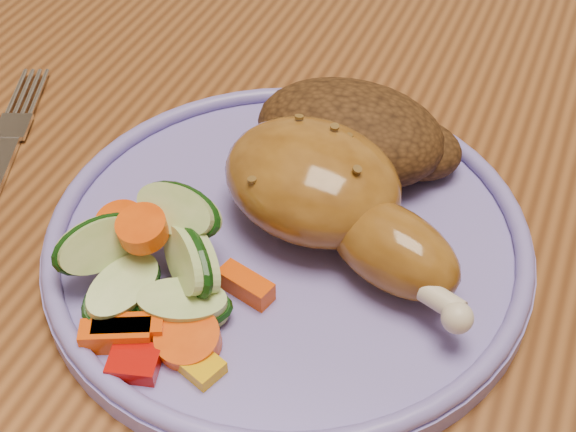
{
  "coord_description": "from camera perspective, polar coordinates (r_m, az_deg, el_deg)",
  "views": [
    {
      "loc": [
        0.03,
        -0.38,
        1.07
      ],
      "look_at": [
        -0.09,
        -0.1,
        0.78
      ],
      "focal_mm": 50.0,
      "sensor_mm": 36.0,
      "label": 1
    }
  ],
  "objects": [
    {
      "name": "chair_far",
      "position": [
        1.16,
        18.57,
        12.37
      ],
      "size": [
        0.42,
        0.42,
        0.91
      ],
      "color": "#4C2D16",
      "rests_on": "ground"
    },
    {
      "name": "chicken_leg",
      "position": [
        0.42,
        3.06,
        1.42
      ],
      "size": [
        0.16,
        0.11,
        0.05
      ],
      "color": "brown",
      "rests_on": "plate"
    },
    {
      "name": "vegetable_pile",
      "position": [
        0.4,
        -9.46,
        -3.85
      ],
      "size": [
        0.11,
        0.11,
        0.05
      ],
      "color": "#A50A05",
      "rests_on": "plate"
    },
    {
      "name": "plate",
      "position": [
        0.43,
        0.0,
        -1.98
      ],
      "size": [
        0.26,
        0.26,
        0.01
      ],
      "primitive_type": "cylinder",
      "color": "#7669C1",
      "rests_on": "dining_table"
    },
    {
      "name": "plate_rim",
      "position": [
        0.43,
        0.0,
        -0.96
      ],
      "size": [
        0.26,
        0.26,
        0.01
      ],
      "primitive_type": "torus",
      "color": "#7669C1",
      "rests_on": "plate"
    },
    {
      "name": "dining_table",
      "position": [
        0.55,
        12.47,
        -3.6
      ],
      "size": [
        0.9,
        1.4,
        0.75
      ],
      "color": "brown",
      "rests_on": "ground"
    },
    {
      "name": "rice_pilaf",
      "position": [
        0.46,
        4.72,
        5.76
      ],
      "size": [
        0.12,
        0.08,
        0.05
      ],
      "color": "#422610",
      "rests_on": "plate"
    }
  ]
}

